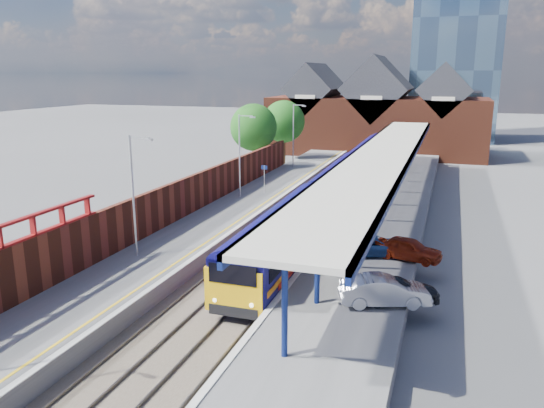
{
  "coord_description": "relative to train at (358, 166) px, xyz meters",
  "views": [
    {
      "loc": [
        10.31,
        -19.15,
        11.32
      ],
      "look_at": [
        -0.99,
        14.25,
        2.6
      ],
      "focal_mm": 35.0,
      "sensor_mm": 36.0,
      "label": 1
    }
  ],
  "objects": [
    {
      "name": "left_platform",
      "position": [
        -6.99,
        -14.21,
        -1.62
      ],
      "size": [
        5.0,
        76.0,
        1.0
      ],
      "primitive_type": "cube",
      "color": "#565659",
      "rests_on": "ground"
    },
    {
      "name": "ground",
      "position": [
        -1.49,
        -4.21,
        -2.12
      ],
      "size": [
        240.0,
        240.0,
        0.0
      ],
      "primitive_type": "plane",
      "color": "#5B5B5E",
      "rests_on": "ground"
    },
    {
      "name": "lamp_post_b",
      "position": [
        -7.86,
        -28.21,
        2.87
      ],
      "size": [
        1.48,
        0.18,
        7.0
      ],
      "color": "#A5A8AA",
      "rests_on": "left_platform"
    },
    {
      "name": "canopy",
      "position": [
        3.99,
        -12.26,
        3.13
      ],
      "size": [
        4.5,
        52.0,
        4.48
      ],
      "color": "navy",
      "rests_on": "right_platform"
    },
    {
      "name": "platform_sign",
      "position": [
        -6.49,
        -10.21,
        0.57
      ],
      "size": [
        0.55,
        0.08,
        2.5
      ],
      "color": "#A5A8AA",
      "rests_on": "left_platform"
    },
    {
      "name": "parked_car_dark",
      "position": [
        7.01,
        -29.84,
        -0.55
      ],
      "size": [
        4.22,
        2.95,
        1.13
      ],
      "primitive_type": "imported",
      "rotation": [
        0.0,
        0.0,
        1.96
      ],
      "color": "black",
      "rests_on": "right_platform"
    },
    {
      "name": "lamp_post_d",
      "position": [
        -7.86,
        3.79,
        2.87
      ],
      "size": [
        1.48,
        0.18,
        7.0
      ],
      "color": "#A5A8AA",
      "rests_on": "left_platform"
    },
    {
      "name": "coping_right",
      "position": [
        1.66,
        -14.21,
        -1.1
      ],
      "size": [
        0.3,
        76.0,
        0.05
      ],
      "primitive_type": "cube",
      "color": "silver",
      "rests_on": "right_platform"
    },
    {
      "name": "rails",
      "position": [
        -1.49,
        -14.21,
        -2.0
      ],
      "size": [
        4.51,
        76.0,
        0.14
      ],
      "color": "slate",
      "rests_on": "ground"
    },
    {
      "name": "glass_tower",
      "position": [
        8.51,
        45.79,
        18.08
      ],
      "size": [
        14.2,
        14.2,
        40.3
      ],
      "color": "#465E78",
      "rests_on": "ground"
    },
    {
      "name": "coping_left",
      "position": [
        -4.64,
        -14.21,
        -1.1
      ],
      "size": [
        0.3,
        76.0,
        0.05
      ],
      "primitive_type": "cube",
      "color": "silver",
      "rests_on": "left_platform"
    },
    {
      "name": "station_building",
      "position": [
        -1.49,
        23.79,
        3.33
      ],
      "size": [
        30.0,
        12.12,
        13.78
      ],
      "color": "#5D2718",
      "rests_on": "ground"
    },
    {
      "name": "ballast_bed",
      "position": [
        -1.49,
        -14.21,
        -2.09
      ],
      "size": [
        6.0,
        76.0,
        0.06
      ],
      "primitive_type": "cube",
      "color": "#473D33",
      "rests_on": "ground"
    },
    {
      "name": "tree_near",
      "position": [
        -11.84,
        1.7,
        3.23
      ],
      "size": [
        5.2,
        5.2,
        8.1
      ],
      "color": "#382314",
      "rests_on": "ground"
    },
    {
      "name": "tree_far",
      "position": [
        -10.84,
        9.7,
        3.23
      ],
      "size": [
        5.2,
        5.2,
        8.1
      ],
      "color": "#382314",
      "rests_on": "ground"
    },
    {
      "name": "brick_wall",
      "position": [
        -9.59,
        -20.67,
        0.33
      ],
      "size": [
        0.35,
        50.0,
        3.86
      ],
      "color": "#5D2718",
      "rests_on": "left_platform"
    },
    {
      "name": "lamp_post_c",
      "position": [
        -7.86,
        -12.21,
        2.87
      ],
      "size": [
        1.48,
        0.18,
        7.0
      ],
      "color": "#A5A8AA",
      "rests_on": "left_platform"
    },
    {
      "name": "parked_car_blue",
      "position": [
        5.03,
        -23.6,
        -0.56
      ],
      "size": [
        4.38,
        2.91,
        1.12
      ],
      "primitive_type": "imported",
      "rotation": [
        0.0,
        0.0,
        1.86
      ],
      "color": "navy",
      "rests_on": "right_platform"
    },
    {
      "name": "yellow_line",
      "position": [
        -5.24,
        -14.21,
        -1.12
      ],
      "size": [
        0.14,
        76.0,
        0.01
      ],
      "primitive_type": "cube",
      "color": "yellow",
      "rests_on": "left_platform"
    },
    {
      "name": "train",
      "position": [
        0.0,
        0.0,
        0.0
      ],
      "size": [
        2.97,
        65.93,
        3.45
      ],
      "color": "#0F0C58",
      "rests_on": "ground"
    },
    {
      "name": "parked_car_red",
      "position": [
        7.01,
        -23.81,
        -0.48
      ],
      "size": [
        4.02,
        2.36,
        1.28
      ],
      "primitive_type": "imported",
      "rotation": [
        0.0,
        0.0,
        1.33
      ],
      "color": "maroon",
      "rests_on": "right_platform"
    },
    {
      "name": "parked_car_silver",
      "position": [
        6.47,
        -30.39,
        -0.45
      ],
      "size": [
        4.33,
        2.7,
        1.35
      ],
      "primitive_type": "imported",
      "rotation": [
        0.0,
        0.0,
        1.91
      ],
      "color": "silver",
      "rests_on": "right_platform"
    },
    {
      "name": "right_platform",
      "position": [
        4.51,
        -14.21,
        -1.62
      ],
      "size": [
        6.0,
        76.0,
        1.0
      ],
      "primitive_type": "cube",
      "color": "#565659",
      "rests_on": "ground"
    }
  ]
}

